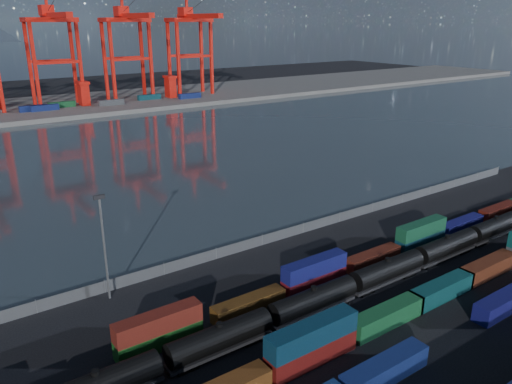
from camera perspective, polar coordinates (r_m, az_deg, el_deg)
ground at (r=76.05m, az=13.48°, el=-13.25°), size 700.00×700.00×0.00m
harbor_water at (r=159.51m, az=-15.73°, el=3.77°), size 700.00×700.00×0.00m
far_quay at (r=258.99m, az=-23.86°, el=8.73°), size 700.00×70.00×2.00m
container_row_mid at (r=76.10m, az=17.30°, el=-11.81°), size 141.90×2.61×5.56m
container_row_north at (r=78.56m, az=5.64°, el=-9.98°), size 140.60×2.36×5.02m
tanker_string at (r=77.63m, az=10.93°, el=-10.39°), size 123.25×3.17×4.53m
waterfront_fence at (r=93.76m, az=0.71°, el=-5.53°), size 160.12×0.12×2.20m
yard_light_mast at (r=76.43m, az=-17.00°, el=-5.51°), size 1.60×0.40×16.60m
gantry_cranes at (r=248.27m, az=-26.37°, el=16.16°), size 197.46×43.13×58.40m
quay_containers at (r=242.55m, az=-25.74°, el=8.43°), size 172.58×10.99×2.60m
straddle_carriers at (r=247.84m, az=-24.14°, el=9.91°), size 140.00×7.00×11.10m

